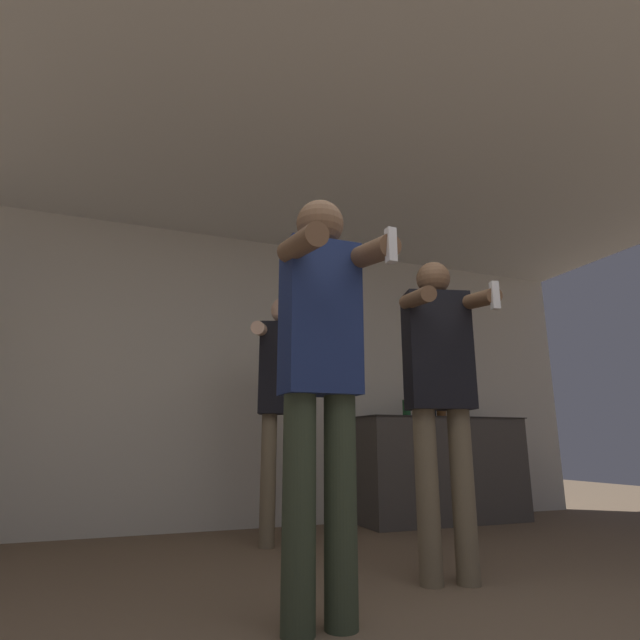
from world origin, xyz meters
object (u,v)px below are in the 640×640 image
bottle_brown_liquor (406,407)px  person_spectator_back (284,385)px  person_man_side (440,382)px  bottle_short_whiskey (432,407)px  person_woman_foreground (321,364)px  bottle_green_wine (441,403)px

bottle_brown_liquor → person_spectator_back: (-1.31, -0.49, 0.09)m
person_man_side → person_spectator_back: size_ratio=0.96×
person_man_side → bottle_short_whiskey: bearing=58.1°
person_woman_foreground → person_spectator_back: (0.30, 1.56, 0.08)m
person_spectator_back → bottle_green_wine: bearing=16.3°
bottle_brown_liquor → person_woman_foreground: 2.60m
person_woman_foreground → person_spectator_back: bearing=79.2°
person_woman_foreground → person_spectator_back: size_ratio=1.00×
bottle_short_whiskey → person_man_side: size_ratio=0.16×
person_spectator_back → person_woman_foreground: bearing=-100.8°
bottle_green_wine → person_woman_foreground: size_ratio=0.18×
person_woman_foreground → person_man_side: person_woman_foreground is taller
bottle_short_whiskey → person_woman_foreground: bearing=-132.6°
bottle_short_whiskey → person_spectator_back: size_ratio=0.15×
person_woman_foreground → person_man_side: bearing=23.8°
person_spectator_back → person_man_side: bearing=-65.6°
person_man_side → person_spectator_back: (-0.54, 1.19, 0.08)m
bottle_brown_liquor → bottle_green_wine: (0.37, 0.00, 0.05)m
bottle_green_wine → person_woman_foreground: (-1.97, -2.05, -0.04)m
bottle_green_wine → person_man_side: (-1.14, -1.68, -0.04)m
bottle_short_whiskey → bottle_brown_liquor: size_ratio=1.19×
person_woman_foreground → person_spectator_back: 1.59m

